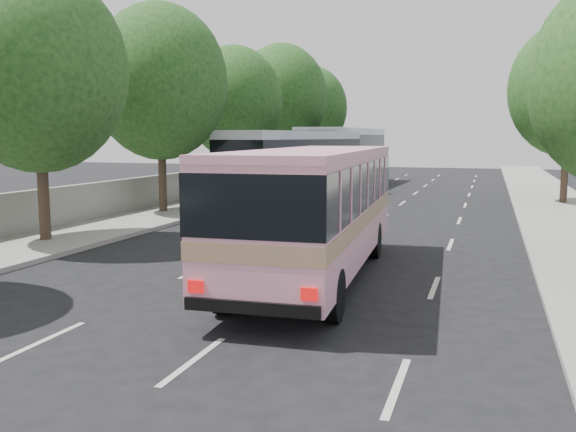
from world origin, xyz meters
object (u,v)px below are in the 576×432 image
at_px(pink_taxi, 331,230).
at_px(tour_coach_front, 296,160).
at_px(white_pickup, 262,208).
at_px(tour_coach_rear, 344,151).
at_px(pink_bus, 316,199).

xyz_separation_m(pink_taxi, tour_coach_front, (-5.50, 14.02, 1.47)).
bearing_deg(tour_coach_front, white_pickup, -73.68).
xyz_separation_m(white_pickup, tour_coach_front, (-1.39, 8.93, 1.56)).
bearing_deg(tour_coach_front, tour_coach_rear, 97.47).
height_order(pink_bus, tour_coach_front, tour_coach_front).
distance_m(pink_bus, tour_coach_front, 17.77).
bearing_deg(white_pickup, tour_coach_front, 95.02).
xyz_separation_m(pink_bus, white_pickup, (-4.41, 7.87, -1.28)).
relative_size(white_pickup, tour_coach_rear, 0.36).
bearing_deg(pink_taxi, pink_bus, -78.61).
bearing_deg(white_pickup, pink_taxi, -54.91).
bearing_deg(tour_coach_rear, tour_coach_front, -87.94).
xyz_separation_m(pink_taxi, white_pickup, (-4.11, 5.09, -0.09)).
relative_size(pink_taxi, tour_coach_rear, 0.35).
distance_m(pink_taxi, tour_coach_rear, 25.88).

